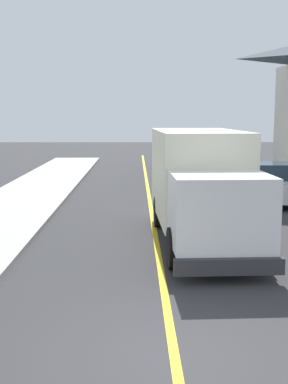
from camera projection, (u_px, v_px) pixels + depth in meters
The scene contains 7 objects.
ground_plane at pixel (175, 360), 7.50m from camera, with size 120.00×120.00×0.00m, color #303033.
centre_line_yellow at pixel (153, 220), 17.38m from camera, with size 0.16×56.00×0.01m, color gold.
box_truck at pixel (201, 181), 14.31m from camera, with size 2.65×7.26×3.20m.
parked_car_near at pixel (195, 182), 21.29m from camera, with size 1.85×4.42×1.67m.
parked_car_mid at pixel (185, 166), 27.99m from camera, with size 1.98×4.47×1.67m.
parked_car_far at pixel (182, 158), 33.47m from camera, with size 1.83×4.41×1.67m.
parked_van_across at pixel (274, 184), 20.86m from camera, with size 2.01×4.48×1.67m.
Camera 1 is at (-0.58, -7.01, 3.66)m, focal length 46.57 mm.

